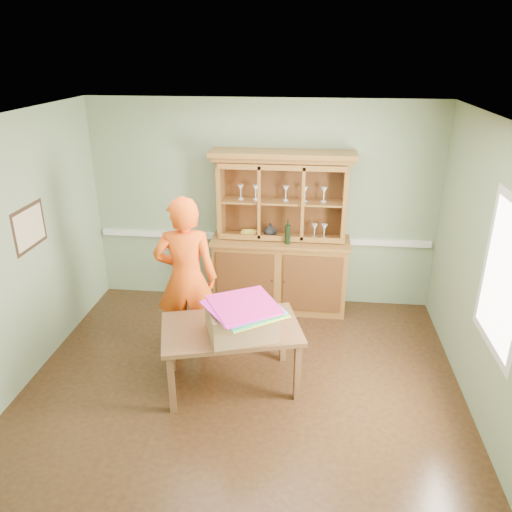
# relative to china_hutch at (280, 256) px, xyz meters

# --- Properties ---
(floor) EXTENTS (4.50, 4.50, 0.00)m
(floor) POSITION_rel_china_hutch_xyz_m (-0.26, -1.76, -0.74)
(floor) COLOR #492F17
(floor) RESTS_ON ground
(ceiling) EXTENTS (4.50, 4.50, 0.00)m
(ceiling) POSITION_rel_china_hutch_xyz_m (-0.26, -1.76, 1.96)
(ceiling) COLOR white
(ceiling) RESTS_ON wall_back
(wall_back) EXTENTS (4.50, 0.00, 4.50)m
(wall_back) POSITION_rel_china_hutch_xyz_m (-0.26, 0.24, 0.61)
(wall_back) COLOR gray
(wall_back) RESTS_ON floor
(wall_left) EXTENTS (0.00, 4.00, 4.00)m
(wall_left) POSITION_rel_china_hutch_xyz_m (-2.51, -1.76, 0.61)
(wall_left) COLOR gray
(wall_left) RESTS_ON floor
(wall_right) EXTENTS (0.00, 4.00, 4.00)m
(wall_right) POSITION_rel_china_hutch_xyz_m (1.99, -1.76, 0.61)
(wall_right) COLOR gray
(wall_right) RESTS_ON floor
(wall_front) EXTENTS (4.50, 0.00, 4.50)m
(wall_front) POSITION_rel_china_hutch_xyz_m (-0.26, -3.76, 0.61)
(wall_front) COLOR gray
(wall_front) RESTS_ON floor
(chair_rail) EXTENTS (4.41, 0.05, 0.08)m
(chair_rail) POSITION_rel_china_hutch_xyz_m (-0.26, 0.21, 0.16)
(chair_rail) COLOR silver
(chair_rail) RESTS_ON wall_back
(framed_map) EXTENTS (0.03, 0.60, 0.46)m
(framed_map) POSITION_rel_china_hutch_xyz_m (-2.49, -1.46, 0.81)
(framed_map) COLOR #332014
(framed_map) RESTS_ON wall_left
(window_panel) EXTENTS (0.03, 0.96, 1.36)m
(window_panel) POSITION_rel_china_hutch_xyz_m (1.97, -2.06, 0.76)
(window_panel) COLOR silver
(window_panel) RESTS_ON wall_right
(china_hutch) EXTENTS (1.78, 0.59, 2.10)m
(china_hutch) POSITION_rel_china_hutch_xyz_m (0.00, 0.00, 0.00)
(china_hutch) COLOR brown
(china_hutch) RESTS_ON floor
(dining_table) EXTENTS (1.54, 1.16, 0.68)m
(dining_table) POSITION_rel_china_hutch_xyz_m (-0.38, -1.75, -0.13)
(dining_table) COLOR brown
(dining_table) RESTS_ON floor
(cardboard_box) EXTENTS (0.76, 0.68, 0.29)m
(cardboard_box) POSITION_rel_china_hutch_xyz_m (-0.25, -1.87, 0.09)
(cardboard_box) COLOR #9A724F
(cardboard_box) RESTS_ON dining_table
(kite_stack) EXTENTS (0.82, 0.82, 0.05)m
(kite_stack) POSITION_rel_china_hutch_xyz_m (-0.21, -1.91, 0.26)
(kite_stack) COLOR yellow
(kite_stack) RESTS_ON cardboard_box
(person) EXTENTS (0.74, 0.54, 1.87)m
(person) POSITION_rel_china_hutch_xyz_m (-0.94, -1.23, 0.20)
(person) COLOR #FF5510
(person) RESTS_ON floor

